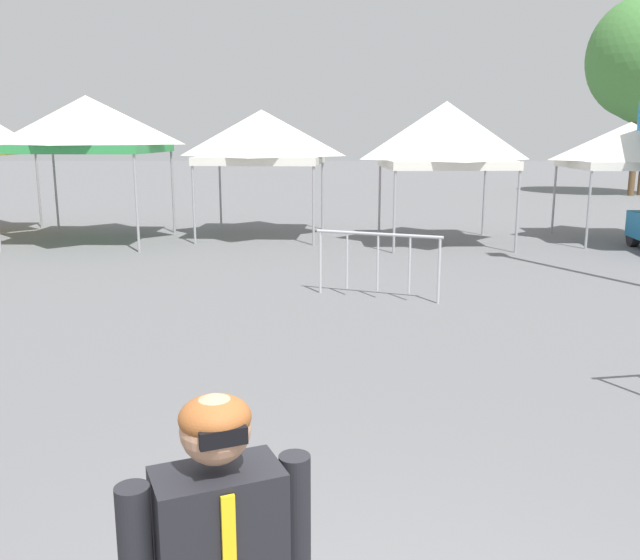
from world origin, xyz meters
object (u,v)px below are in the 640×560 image
at_px(canopy_tent_right_of_center, 87,124).
at_px(canopy_tent_behind_left, 446,135).
at_px(canopy_tent_left_of_center, 262,137).
at_px(crowd_barrier_by_lift, 378,252).
at_px(canopy_tent_far_left, 629,145).

distance_m(canopy_tent_right_of_center, canopy_tent_behind_left, 8.65).
xyz_separation_m(canopy_tent_left_of_center, crowd_barrier_by_lift, (2.48, -6.95, -1.81)).
relative_size(canopy_tent_right_of_center, canopy_tent_far_left, 1.21).
relative_size(canopy_tent_left_of_center, crowd_barrier_by_lift, 1.65).
height_order(canopy_tent_behind_left, crowd_barrier_by_lift, canopy_tent_behind_left).
distance_m(canopy_tent_far_left, crowd_barrier_by_lift, 9.22).
relative_size(canopy_tent_far_left, crowd_barrier_by_lift, 1.48).
distance_m(canopy_tent_right_of_center, canopy_tent_far_left, 13.24).
bearing_deg(canopy_tent_behind_left, crowd_barrier_by_lift, -109.42).
xyz_separation_m(canopy_tent_behind_left, crowd_barrier_by_lift, (-2.02, -5.74, -1.86)).
relative_size(canopy_tent_left_of_center, canopy_tent_behind_left, 0.96).
xyz_separation_m(canopy_tent_right_of_center, crowd_barrier_by_lift, (6.62, -6.02, -2.11)).
height_order(canopy_tent_right_of_center, canopy_tent_left_of_center, canopy_tent_right_of_center).
relative_size(canopy_tent_behind_left, canopy_tent_far_left, 1.16).
xyz_separation_m(canopy_tent_right_of_center, canopy_tent_far_left, (13.23, 0.20, -0.50)).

